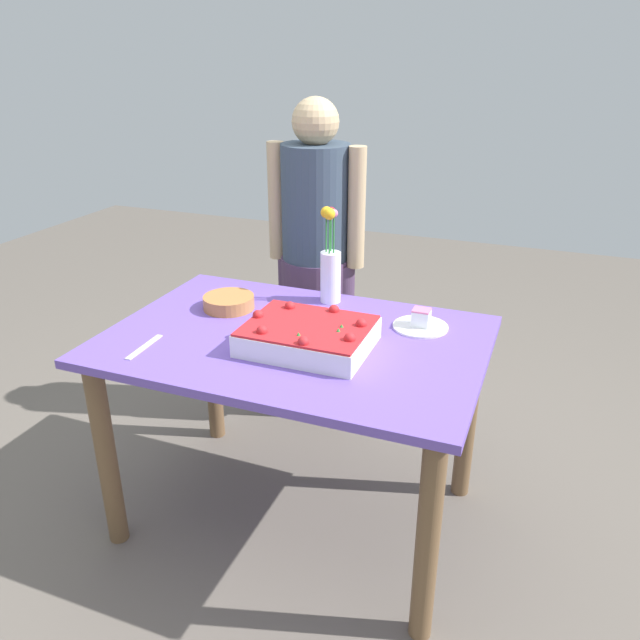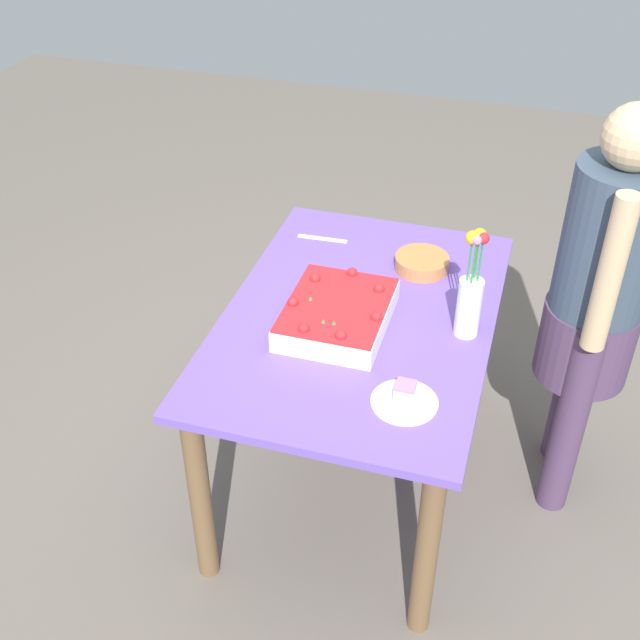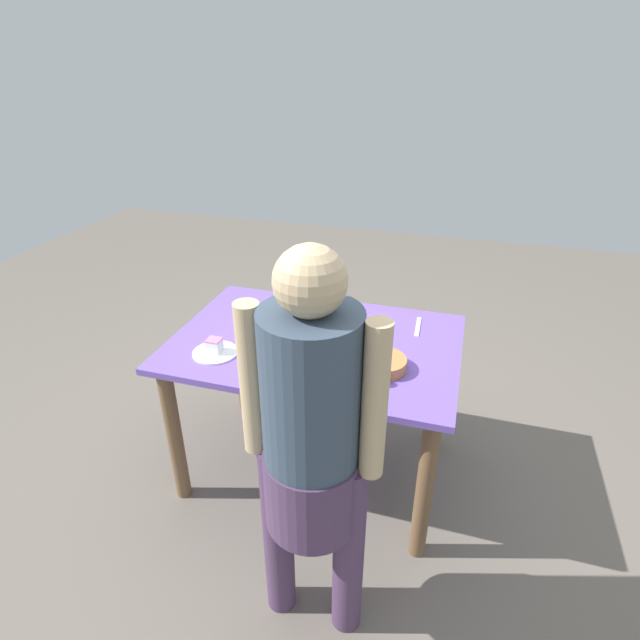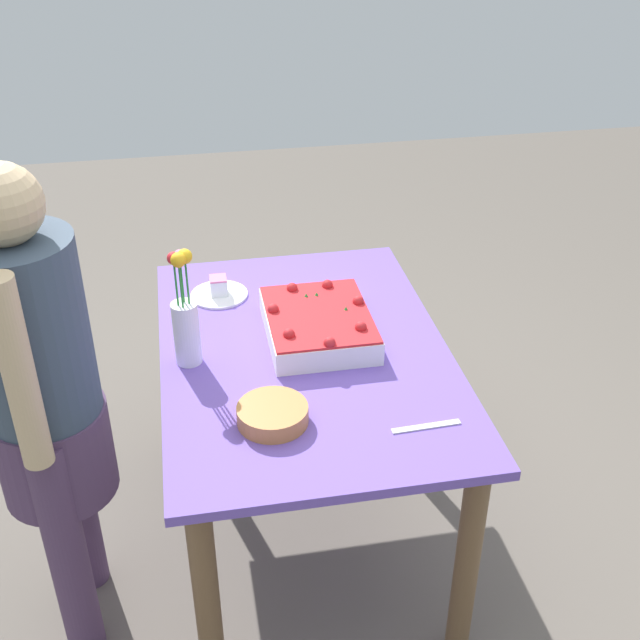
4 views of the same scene
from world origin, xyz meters
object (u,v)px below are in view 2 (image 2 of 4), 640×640
object	(u,v)px
cake_knife	(322,239)
flower_vase	(470,296)
person_standing	(598,293)
sheet_cake	(337,313)
serving_plate_with_slice	(405,398)
fruit_bowl	(422,263)

from	to	relation	value
cake_knife	flower_vase	xyz separation A→B (m)	(-0.43, -0.61, 0.14)
flower_vase	person_standing	bearing A→B (deg)	-61.51
sheet_cake	cake_knife	size ratio (longest dim) A/B	2.12
serving_plate_with_slice	person_standing	distance (m)	0.79
fruit_bowl	person_standing	distance (m)	0.61
flower_vase	serving_plate_with_slice	bearing A→B (deg)	163.06
sheet_cake	serving_plate_with_slice	xyz separation A→B (m)	(-0.31, -0.29, -0.02)
person_standing	serving_plate_with_slice	bearing A→B (deg)	49.79
fruit_bowl	person_standing	world-z (taller)	person_standing
cake_knife	person_standing	bearing A→B (deg)	165.24
cake_knife	fruit_bowl	size ratio (longest dim) A/B	0.99
sheet_cake	fruit_bowl	size ratio (longest dim) A/B	2.10
sheet_cake	cake_knife	xyz separation A→B (m)	(0.50, 0.20, -0.04)
flower_vase	cake_knife	bearing A→B (deg)	54.90
serving_plate_with_slice	flower_vase	bearing A→B (deg)	-16.94
sheet_cake	flower_vase	world-z (taller)	flower_vase
serving_plate_with_slice	fruit_bowl	world-z (taller)	serving_plate_with_slice
sheet_cake	fruit_bowl	world-z (taller)	sheet_cake
serving_plate_with_slice	flower_vase	world-z (taller)	flower_vase
sheet_cake	serving_plate_with_slice	size ratio (longest dim) A/B	2.08
serving_plate_with_slice	flower_vase	xyz separation A→B (m)	(0.39, -0.12, 0.12)
cake_knife	flower_vase	bearing A→B (deg)	142.38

